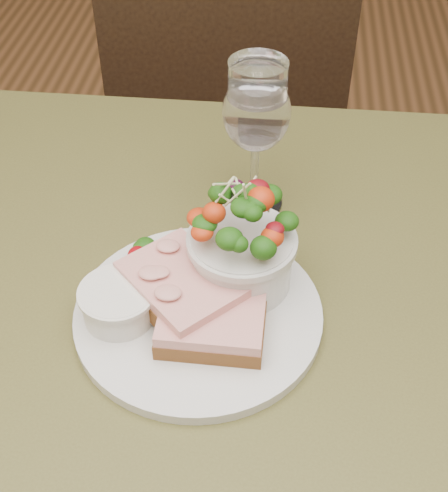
# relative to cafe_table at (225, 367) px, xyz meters

# --- Properties ---
(cafe_table) EXTENTS (0.80, 0.80, 0.75)m
(cafe_table) POSITION_rel_cafe_table_xyz_m (0.00, 0.00, 0.00)
(cafe_table) COLOR #48451F
(cafe_table) RESTS_ON ground
(chair_far) EXTENTS (0.47, 0.47, 0.90)m
(chair_far) POSITION_rel_cafe_table_xyz_m (-0.08, 0.74, -0.36)
(chair_far) COLOR black
(chair_far) RESTS_ON ground
(dinner_plate) EXTENTS (0.25, 0.25, 0.01)m
(dinner_plate) POSITION_rel_cafe_table_xyz_m (-0.03, -0.02, 0.11)
(dinner_plate) COLOR silver
(dinner_plate) RESTS_ON cafe_table
(sandwich_front) EXTENTS (0.10, 0.08, 0.03)m
(sandwich_front) POSITION_rel_cafe_table_xyz_m (-0.01, -0.05, 0.13)
(sandwich_front) COLOR #4D2F14
(sandwich_front) RESTS_ON dinner_plate
(sandwich_back) EXTENTS (0.14, 0.14, 0.03)m
(sandwich_back) POSITION_rel_cafe_table_xyz_m (-0.04, -0.01, 0.14)
(sandwich_back) COLOR #4D2F14
(sandwich_back) RESTS_ON dinner_plate
(ramekin) EXTENTS (0.07, 0.07, 0.04)m
(ramekin) POSITION_rel_cafe_table_xyz_m (-0.10, -0.03, 0.13)
(ramekin) COLOR white
(ramekin) RESTS_ON dinner_plate
(salad_bowl) EXTENTS (0.10, 0.10, 0.13)m
(salad_bowl) POSITION_rel_cafe_table_xyz_m (0.01, 0.03, 0.17)
(salad_bowl) COLOR silver
(salad_bowl) RESTS_ON dinner_plate
(garnish) EXTENTS (0.05, 0.04, 0.02)m
(garnish) POSITION_rel_cafe_table_xyz_m (-0.09, 0.05, 0.12)
(garnish) COLOR #0F380A
(garnish) RESTS_ON dinner_plate
(wine_glass) EXTENTS (0.08, 0.08, 0.18)m
(wine_glass) POSITION_rel_cafe_table_xyz_m (0.02, 0.17, 0.22)
(wine_glass) COLOR white
(wine_glass) RESTS_ON cafe_table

